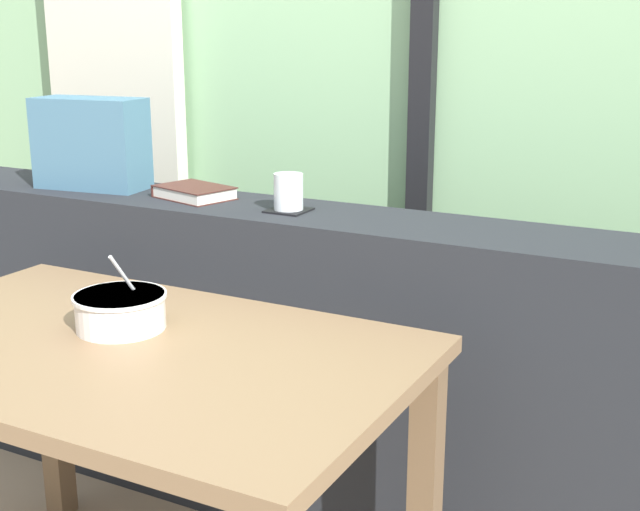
% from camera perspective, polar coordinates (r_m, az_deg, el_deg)
% --- Properties ---
extents(curtain_left_panel, '(0.56, 0.06, 2.50)m').
position_cam_1_polar(curtain_left_panel, '(3.15, -13.73, 13.61)').
color(curtain_left_panel, beige).
rests_on(curtain_left_panel, ground).
extents(window_divider_post, '(0.07, 0.05, 2.60)m').
position_cam_1_polar(window_divider_post, '(2.57, 7.00, 14.76)').
color(window_divider_post, black).
rests_on(window_divider_post, ground).
extents(dark_console_ledge, '(2.80, 0.30, 0.85)m').
position_cam_1_polar(dark_console_ledge, '(2.32, -2.06, -7.27)').
color(dark_console_ledge, '#23262B').
rests_on(dark_console_ledge, ground).
extents(breakfast_table, '(1.17, 0.72, 0.70)m').
position_cam_1_polar(breakfast_table, '(1.78, -12.88, -8.94)').
color(breakfast_table, brown).
rests_on(breakfast_table, ground).
extents(coaster_square, '(0.10, 0.10, 0.00)m').
position_cam_1_polar(coaster_square, '(2.17, -2.12, 3.05)').
color(coaster_square, black).
rests_on(coaster_square, dark_console_ledge).
extents(juice_glass, '(0.08, 0.08, 0.09)m').
position_cam_1_polar(juice_glass, '(2.17, -2.13, 4.18)').
color(juice_glass, white).
rests_on(juice_glass, coaster_square).
extents(closed_book, '(0.23, 0.19, 0.03)m').
position_cam_1_polar(closed_book, '(2.36, -8.45, 4.22)').
color(closed_book, '#47231E').
rests_on(closed_book, dark_console_ledge).
extents(throw_pillow, '(0.34, 0.18, 0.26)m').
position_cam_1_polar(throw_pillow, '(2.56, -15.09, 7.27)').
color(throw_pillow, '#426B84').
rests_on(throw_pillow, dark_console_ledge).
extents(soup_bowl, '(0.19, 0.19, 0.16)m').
position_cam_1_polar(soup_bowl, '(1.82, -13.22, -3.67)').
color(soup_bowl, silver).
rests_on(soup_bowl, breakfast_table).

